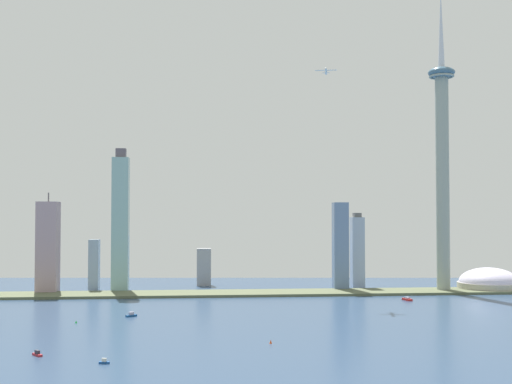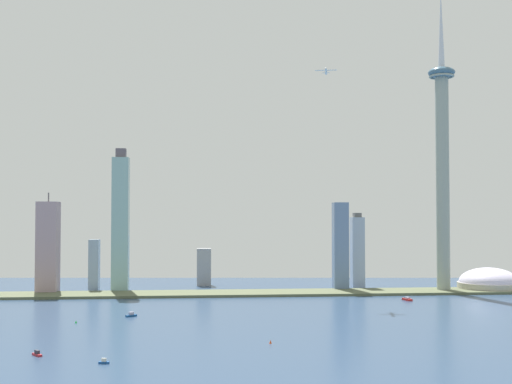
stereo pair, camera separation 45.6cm
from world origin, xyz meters
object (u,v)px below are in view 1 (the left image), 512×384
at_px(boat_5, 131,315).
at_px(channel_buoy_2, 76,322).
at_px(boat_4, 104,362).
at_px(skyscraper_5, 340,246).
at_px(skyscraper_0, 357,252).
at_px(skyscraper_3, 48,248).
at_px(airplane, 326,71).
at_px(skyscraper_4, 121,223).
at_px(boat_7, 407,299).
at_px(stadium_dome, 489,283).
at_px(channel_buoy_0, 271,342).
at_px(skyscraper_2, 94,265).
at_px(boat_2, 37,354).
at_px(observation_tower, 442,151).
at_px(skyscraper_1, 204,267).

relative_size(boat_5, channel_buoy_2, 4.51).
bearing_deg(boat_4, skyscraper_5, 66.11).
distance_m(skyscraper_0, skyscraper_3, 385.42).
bearing_deg(airplane, skyscraper_4, -92.71).
bearing_deg(skyscraper_5, skyscraper_0, 43.13).
bearing_deg(boat_7, stadium_dome, -70.55).
bearing_deg(boat_4, channel_buoy_0, 34.28).
xyz_separation_m(skyscraper_2, skyscraper_3, (-51.28, -22.71, 23.17)).
xyz_separation_m(skyscraper_5, channel_buoy_2, (-283.03, -227.89, -53.70)).
xyz_separation_m(stadium_dome, skyscraper_5, (-184.33, 16.57, 45.87)).
distance_m(boat_4, channel_buoy_0, 125.49).
height_order(skyscraper_5, boat_2, skyscraper_5).
relative_size(channel_buoy_0, airplane, 0.10).
xyz_separation_m(boat_2, boat_4, (47.63, -28.25, -0.07)).
relative_size(skyscraper_2, channel_buoy_0, 23.43).
height_order(observation_tower, boat_5, observation_tower).
bearing_deg(airplane, boat_5, -45.05).
relative_size(skyscraper_0, boat_4, 14.14).
height_order(skyscraper_4, airplane, airplane).
xyz_separation_m(stadium_dome, skyscraper_0, (-156.50, 42.64, 37.64)).
distance_m(skyscraper_5, boat_7, 126.91).
distance_m(observation_tower, skyscraper_4, 405.19).
distance_m(observation_tower, boat_4, 540.55).
bearing_deg(observation_tower, channel_buoy_2, -153.54).
distance_m(observation_tower, stadium_dome, 175.80).
relative_size(observation_tower, stadium_dome, 4.89).
distance_m(skyscraper_3, boat_4, 411.70).
height_order(skyscraper_0, boat_7, skyscraper_0).
relative_size(skyscraper_2, airplane, 2.39).
xyz_separation_m(skyscraper_2, boat_5, (66.31, -216.33, -30.27)).
distance_m(boat_5, boat_7, 305.01).
xyz_separation_m(skyscraper_0, skyscraper_3, (-384.35, -27.38, 8.36)).
relative_size(skyscraper_4, channel_buoy_2, 75.85).
height_order(skyscraper_3, channel_buoy_2, skyscraper_3).
bearing_deg(channel_buoy_0, channel_buoy_2, 145.95).
xyz_separation_m(skyscraper_2, skyscraper_5, (305.24, -21.41, 23.03)).
xyz_separation_m(stadium_dome, channel_buoy_0, (-309.44, -318.04, -7.63)).
distance_m(observation_tower, boat_7, 200.91).
bearing_deg(observation_tower, channel_buoy_0, -128.74).
bearing_deg(airplane, skyscraper_2, -94.12).
height_order(skyscraper_2, airplane, airplane).
distance_m(observation_tower, channel_buoy_2, 484.41).
height_order(channel_buoy_0, channel_buoy_2, channel_buoy_0).
relative_size(boat_2, channel_buoy_2, 4.25).
height_order(skyscraper_1, boat_5, skyscraper_1).
height_order(boat_5, channel_buoy_0, boat_5).
distance_m(boat_4, boat_5, 196.65).
bearing_deg(skyscraper_4, boat_2, -92.00).
xyz_separation_m(skyscraper_1, airplane, (140.54, -132.96, 238.03)).
height_order(observation_tower, stadium_dome, observation_tower).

